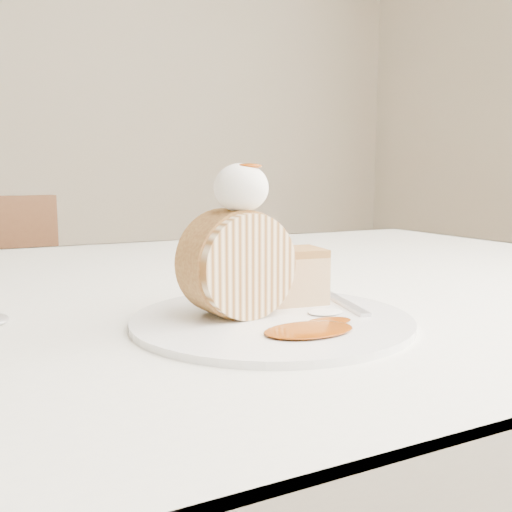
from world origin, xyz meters
name	(u,v)px	position (x,y,z in m)	size (l,w,h in m)	color
table	(187,356)	(0.00, 0.20, 0.66)	(1.40, 0.90, 0.75)	silver
plate	(272,320)	(0.00, -0.01, 0.75)	(0.24, 0.24, 0.01)	white
roulade_slice	(237,264)	(-0.02, 0.01, 0.80)	(0.09, 0.09, 0.05)	beige
cake_chunk	(294,279)	(0.05, 0.03, 0.78)	(0.05, 0.05, 0.04)	#A97F40
whipped_cream	(241,188)	(-0.02, 0.00, 0.87)	(0.05, 0.05, 0.04)	white
caramel_drizzle	(249,160)	(-0.01, 0.00, 0.89)	(0.02, 0.02, 0.01)	#813205
caramel_pool	(309,330)	(0.01, -0.07, 0.76)	(0.08, 0.05, 0.00)	#813205
fork	(343,302)	(0.09, 0.00, 0.76)	(0.02, 0.14, 0.00)	silver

